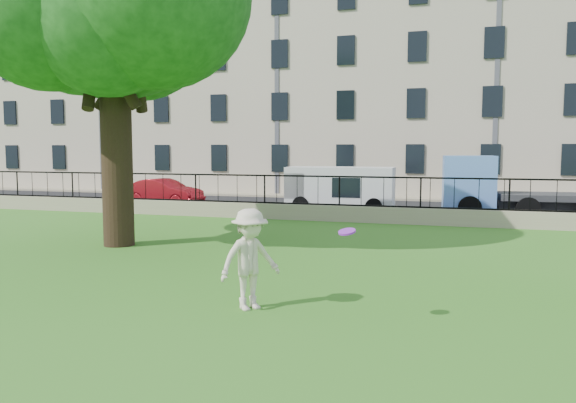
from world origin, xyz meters
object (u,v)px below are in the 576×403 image
(white_van, at_px, (340,189))
(frisbee, at_px, (347,232))
(red_sedan, at_px, (164,192))
(blue_truck, at_px, (519,187))
(man, at_px, (250,259))

(white_van, bearing_deg, frisbee, -79.72)
(frisbee, distance_m, red_sedan, 19.95)
(frisbee, xyz_separation_m, white_van, (-3.44, 15.80, -0.50))
(frisbee, relative_size, red_sedan, 0.07)
(blue_truck, bearing_deg, man, -113.99)
(man, xyz_separation_m, white_van, (-1.68, 15.37, 0.11))
(man, relative_size, blue_truck, 0.29)
(white_van, bearing_deg, blue_truck, -2.00)
(red_sedan, bearing_deg, white_van, -83.62)
(frisbee, relative_size, blue_truck, 0.05)
(frisbee, height_order, red_sedan, frisbee)
(man, distance_m, red_sedan, 18.56)
(man, distance_m, blue_truck, 16.37)
(white_van, bearing_deg, red_sedan, 178.00)
(red_sedan, distance_m, white_van, 8.72)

